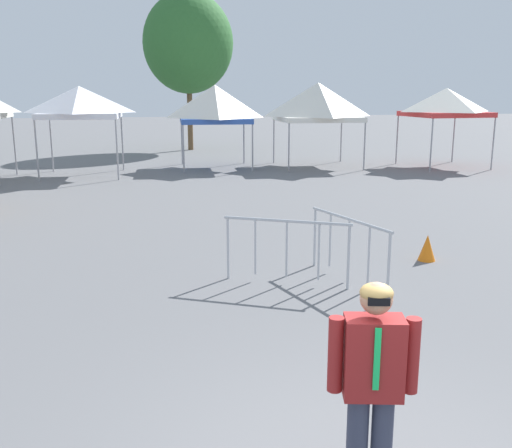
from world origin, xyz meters
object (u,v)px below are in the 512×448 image
at_px(person_foreground, 372,381).
at_px(crowd_barrier_mid_lot, 349,237).
at_px(canopy_tent_far_left, 80,102).
at_px(canopy_tent_behind_left, 446,102).
at_px(crowd_barrier_by_lift, 287,239).
at_px(tree_behind_tents_center, 188,43).
at_px(traffic_cone_lot_center, 427,248).
at_px(canopy_tent_right_of_center, 318,102).
at_px(canopy_tent_behind_right, 215,104).

xyz_separation_m(person_foreground, crowd_barrier_mid_lot, (1.80, 5.08, -0.28)).
height_order(canopy_tent_far_left, canopy_tent_behind_left, canopy_tent_far_left).
bearing_deg(crowd_barrier_by_lift, tree_behind_tents_center, 87.88).
distance_m(person_foreground, traffic_cone_lot_center, 7.00).
distance_m(crowd_barrier_mid_lot, crowd_barrier_by_lift, 1.03).
bearing_deg(canopy_tent_right_of_center, canopy_tent_far_left, -175.50).
bearing_deg(canopy_tent_far_left, tree_behind_tents_center, 61.18).
height_order(canopy_tent_behind_right, tree_behind_tents_center, tree_behind_tents_center).
distance_m(crowd_barrier_by_lift, traffic_cone_lot_center, 3.03).
relative_size(canopy_tent_behind_right, canopy_tent_behind_left, 1.04).
distance_m(canopy_tent_far_left, crowd_barrier_mid_lot, 14.84).
bearing_deg(canopy_tent_behind_left, crowd_barrier_mid_lot, -124.90).
relative_size(canopy_tent_far_left, traffic_cone_lot_center, 6.69).
xyz_separation_m(canopy_tent_far_left, crowd_barrier_by_lift, (4.09, -13.70, -1.94)).
relative_size(canopy_tent_behind_right, person_foreground, 1.87).
distance_m(canopy_tent_right_of_center, person_foreground, 20.57).
distance_m(canopy_tent_behind_right, traffic_cone_lot_center, 14.52).
relative_size(crowd_barrier_by_lift, traffic_cone_lot_center, 3.84).
height_order(canopy_tent_right_of_center, person_foreground, canopy_tent_right_of_center).
bearing_deg(tree_behind_tents_center, crowd_barrier_mid_lot, -89.53).
bearing_deg(canopy_tent_behind_right, tree_behind_tents_center, 91.63).
relative_size(canopy_tent_far_left, tree_behind_tents_center, 0.40).
height_order(canopy_tent_behind_right, crowd_barrier_by_lift, canopy_tent_behind_right).
distance_m(tree_behind_tents_center, crowd_barrier_by_lift, 23.17).
relative_size(canopy_tent_right_of_center, traffic_cone_lot_center, 7.02).
bearing_deg(canopy_tent_behind_left, crowd_barrier_by_lift, -127.94).
distance_m(canopy_tent_behind_left, person_foreground, 21.57).
bearing_deg(canopy_tent_behind_right, traffic_cone_lot_center, -82.61).
xyz_separation_m(canopy_tent_behind_right, crowd_barrier_by_lift, (-1.06, -14.94, -1.82)).
bearing_deg(canopy_tent_behind_left, canopy_tent_behind_right, 169.66).
relative_size(canopy_tent_far_left, crowd_barrier_by_lift, 1.74).
distance_m(canopy_tent_behind_right, canopy_tent_behind_left, 9.43).
bearing_deg(canopy_tent_behind_right, canopy_tent_far_left, -166.43).
height_order(canopy_tent_far_left, tree_behind_tents_center, tree_behind_tents_center).
bearing_deg(canopy_tent_behind_left, canopy_tent_right_of_center, 166.93).
xyz_separation_m(canopy_tent_far_left, canopy_tent_behind_left, (14.43, -0.45, -0.06)).
distance_m(canopy_tent_far_left, traffic_cone_lot_center, 14.93).
bearing_deg(traffic_cone_lot_center, canopy_tent_right_of_center, 80.33).
bearing_deg(canopy_tent_behind_right, person_foreground, -95.22).
bearing_deg(person_foreground, canopy_tent_behind_left, 58.91).
bearing_deg(canopy_tent_far_left, canopy_tent_behind_right, 13.57).
distance_m(canopy_tent_far_left, canopy_tent_behind_left, 14.43).
height_order(canopy_tent_behind_left, traffic_cone_lot_center, canopy_tent_behind_left).
bearing_deg(canopy_tent_right_of_center, tree_behind_tents_center, 118.12).
xyz_separation_m(canopy_tent_behind_left, person_foreground, (-11.11, -18.42, -1.60)).
height_order(canopy_tent_behind_right, traffic_cone_lot_center, canopy_tent_behind_right).
distance_m(canopy_tent_behind_left, traffic_cone_lot_center, 14.75).
distance_m(canopy_tent_far_left, person_foreground, 19.23).
bearing_deg(canopy_tent_behind_left, canopy_tent_far_left, 178.22).
height_order(canopy_tent_behind_right, canopy_tent_behind_left, canopy_tent_behind_right).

